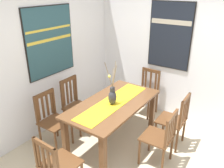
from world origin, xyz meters
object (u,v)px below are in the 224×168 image
chair_0 (147,91)px  painting_on_side_wall (170,36)px  chair_5 (57,165)px  chair_1 (52,119)px  chair_4 (161,137)px  painting_on_back_wall (50,42)px  chair_2 (75,104)px  chair_3 (175,119)px  centerpiece_vase (112,96)px  dining_table (113,109)px

chair_0 → painting_on_side_wall: (0.22, -0.29, 1.12)m
chair_0 → chair_5: 2.48m
chair_1 → chair_4: bearing=-70.6°
chair_0 → painting_on_back_wall: (-1.32, 1.21, 1.11)m
chair_4 → chair_0: bearing=34.4°
chair_2 → painting_on_back_wall: bearing=100.1°
chair_1 → chair_3: 1.97m
chair_2 → painting_on_side_wall: size_ratio=0.79×
chair_2 → chair_4: size_ratio=1.10×
centerpiece_vase → chair_2: bearing=86.5°
chair_0 → chair_2: bearing=147.3°
chair_0 → chair_4: size_ratio=1.04×
chair_3 → centerpiece_vase: bearing=126.5°
chair_4 → painting_on_side_wall: painting_on_side_wall is taller
chair_2 → chair_0: bearing=-32.7°
chair_3 → chair_1: bearing=124.5°
chair_4 → painting_on_back_wall: 2.35m
chair_5 → painting_on_back_wall: (1.16, 1.26, 1.12)m
chair_0 → chair_4: chair_0 is taller
dining_table → centerpiece_vase: (-0.06, -0.02, 0.27)m
chair_0 → painting_on_back_wall: size_ratio=0.79×
chair_3 → chair_2: bearing=108.3°
centerpiece_vase → chair_2: centerpiece_vase is taller
chair_3 → painting_on_side_wall: bearing=31.6°
chair_1 → chair_5: 1.05m
chair_4 → painting_on_back_wall: bearing=92.0°
centerpiece_vase → chair_5: bearing=-180.0°
centerpiece_vase → chair_2: (0.05, 0.84, -0.42)m
dining_table → chair_2: chair_2 is taller
centerpiece_vase → chair_1: (-0.52, 0.82, -0.43)m
chair_1 → chair_3: bearing=-55.5°
chair_3 → painting_on_back_wall: painting_on_back_wall is taller
centerpiece_vase → chair_0: centerpiece_vase is taller
chair_0 → chair_2: (-1.25, 0.80, 0.02)m
centerpiece_vase → painting_on_back_wall: size_ratio=0.58×
painting_on_back_wall → chair_1: bearing=-138.6°
chair_3 → painting_on_back_wall: (-0.62, 2.06, 1.11)m
chair_0 → chair_3: (-0.70, -0.85, 0.01)m
dining_table → chair_4: bearing=-90.3°
chair_3 → chair_0: bearing=50.6°
centerpiece_vase → chair_5: size_ratio=0.77×
chair_1 → painting_on_back_wall: (0.50, 0.44, 1.11)m
chair_5 → dining_table: bearing=1.0°
centerpiece_vase → chair_3: (0.60, -0.81, -0.44)m
dining_table → chair_5: size_ratio=1.86×
chair_3 → chair_4: chair_3 is taller
chair_3 → chair_4: (-0.55, -0.00, -0.01)m
dining_table → chair_1: bearing=125.9°
centerpiece_vase → chair_5: centerpiece_vase is taller
chair_3 → chair_5: 1.96m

